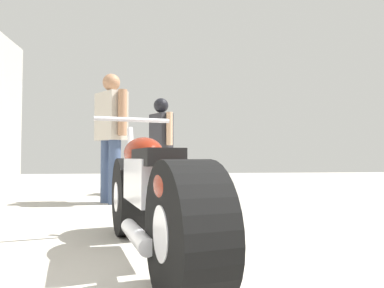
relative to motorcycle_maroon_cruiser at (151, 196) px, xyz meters
The scene contains 4 objects.
ground_plane 2.03m from the motorcycle_maroon_cruiser, 82.01° to the left, with size 18.55×18.55×0.00m, color #A8A399.
motorcycle_maroon_cruiser is the anchor object (origin of this frame).
mechanic_in_blue 2.78m from the motorcycle_maroon_cruiser, 101.99° to the left, with size 0.51×0.64×1.77m.
mechanic_with_helmet 3.78m from the motorcycle_maroon_cruiser, 87.77° to the left, with size 0.41×0.61×1.64m.
Camera 1 is at (-0.27, -0.20, 0.62)m, focal length 31.85 mm.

